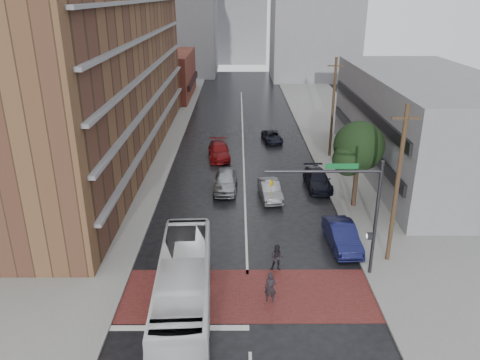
{
  "coord_description": "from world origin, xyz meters",
  "views": [
    {
      "loc": [
        -0.54,
        -21.32,
        15.66
      ],
      "look_at": [
        -0.42,
        8.98,
        3.5
      ],
      "focal_mm": 35.0,
      "sensor_mm": 36.0,
      "label": 1
    }
  ],
  "objects_px": {
    "transit_bus": "(184,287)",
    "car_travel_b": "(270,190)",
    "pedestrian_a": "(270,288)",
    "car_travel_a": "(225,181)",
    "car_parked_mid": "(318,180)",
    "car_parked_far": "(316,176)",
    "suv_travel": "(272,137)",
    "car_parked_near": "(342,236)",
    "pedestrian_b": "(277,258)",
    "car_travel_c": "(219,151)"
  },
  "relations": [
    {
      "from": "car_travel_b",
      "to": "suv_travel",
      "type": "relative_size",
      "value": 1.06
    },
    {
      "from": "car_travel_c",
      "to": "pedestrian_a",
      "type": "bearing_deg",
      "value": -86.77
    },
    {
      "from": "car_travel_c",
      "to": "car_travel_b",
      "type": "bearing_deg",
      "value": -71.19
    },
    {
      "from": "suv_travel",
      "to": "car_parked_mid",
      "type": "height_order",
      "value": "car_parked_mid"
    },
    {
      "from": "pedestrian_b",
      "to": "car_travel_c",
      "type": "relative_size",
      "value": 0.33
    },
    {
      "from": "car_travel_a",
      "to": "car_parked_far",
      "type": "height_order",
      "value": "car_travel_a"
    },
    {
      "from": "suv_travel",
      "to": "car_parked_mid",
      "type": "xyz_separation_m",
      "value": [
        3.01,
        -13.4,
        0.14
      ]
    },
    {
      "from": "pedestrian_a",
      "to": "suv_travel",
      "type": "height_order",
      "value": "pedestrian_a"
    },
    {
      "from": "pedestrian_a",
      "to": "car_travel_a",
      "type": "relative_size",
      "value": 0.37
    },
    {
      "from": "pedestrian_b",
      "to": "car_parked_mid",
      "type": "bearing_deg",
      "value": 78.82
    },
    {
      "from": "transit_bus",
      "to": "car_parked_far",
      "type": "xyz_separation_m",
      "value": [
        9.66,
        17.91,
        -0.87
      ]
    },
    {
      "from": "pedestrian_a",
      "to": "car_travel_a",
      "type": "height_order",
      "value": "pedestrian_a"
    },
    {
      "from": "car_parked_mid",
      "to": "car_travel_b",
      "type": "bearing_deg",
      "value": -153.74
    },
    {
      "from": "suv_travel",
      "to": "car_travel_c",
      "type": "bearing_deg",
      "value": -143.1
    },
    {
      "from": "pedestrian_b",
      "to": "suv_travel",
      "type": "distance_m",
      "value": 26.44
    },
    {
      "from": "car_parked_near",
      "to": "car_parked_mid",
      "type": "distance_m",
      "value": 10.18
    },
    {
      "from": "suv_travel",
      "to": "car_parked_far",
      "type": "height_order",
      "value": "car_parked_far"
    },
    {
      "from": "car_parked_far",
      "to": "pedestrian_a",
      "type": "bearing_deg",
      "value": -108.82
    },
    {
      "from": "pedestrian_b",
      "to": "car_parked_near",
      "type": "distance_m",
      "value": 5.31
    },
    {
      "from": "pedestrian_a",
      "to": "suv_travel",
      "type": "xyz_separation_m",
      "value": [
        2.1,
        29.53,
        -0.31
      ]
    },
    {
      "from": "pedestrian_a",
      "to": "car_travel_b",
      "type": "bearing_deg",
      "value": 95.37
    },
    {
      "from": "transit_bus",
      "to": "car_parked_mid",
      "type": "bearing_deg",
      "value": 57.55
    },
    {
      "from": "car_travel_b",
      "to": "car_parked_far",
      "type": "relative_size",
      "value": 1.08
    },
    {
      "from": "car_travel_b",
      "to": "car_parked_mid",
      "type": "distance_m",
      "value": 4.82
    },
    {
      "from": "transit_bus",
      "to": "car_travel_b",
      "type": "bearing_deg",
      "value": 66.98
    },
    {
      "from": "car_parked_mid",
      "to": "car_parked_far",
      "type": "relative_size",
      "value": 1.21
    },
    {
      "from": "pedestrian_b",
      "to": "car_travel_b",
      "type": "bearing_deg",
      "value": 96.58
    },
    {
      "from": "car_travel_a",
      "to": "car_parked_far",
      "type": "xyz_separation_m",
      "value": [
        7.94,
        1.49,
        -0.14
      ]
    },
    {
      "from": "car_parked_near",
      "to": "transit_bus",
      "type": "bearing_deg",
      "value": -148.4
    },
    {
      "from": "suv_travel",
      "to": "car_travel_a",
      "type": "bearing_deg",
      "value": -116.69
    },
    {
      "from": "pedestrian_b",
      "to": "car_travel_c",
      "type": "distance_m",
      "value": 21.22
    },
    {
      "from": "transit_bus",
      "to": "car_parked_mid",
      "type": "xyz_separation_m",
      "value": [
        9.66,
        17.02,
        -0.85
      ]
    },
    {
      "from": "transit_bus",
      "to": "car_parked_far",
      "type": "height_order",
      "value": "transit_bus"
    },
    {
      "from": "car_parked_near",
      "to": "car_parked_mid",
      "type": "relative_size",
      "value": 0.98
    },
    {
      "from": "car_travel_b",
      "to": "car_parked_near",
      "type": "height_order",
      "value": "car_parked_near"
    },
    {
      "from": "car_parked_mid",
      "to": "car_parked_far",
      "type": "height_order",
      "value": "car_parked_mid"
    },
    {
      "from": "pedestrian_a",
      "to": "car_parked_near",
      "type": "xyz_separation_m",
      "value": [
        5.11,
        5.95,
        -0.1
      ]
    },
    {
      "from": "car_parked_near",
      "to": "car_travel_a",
      "type": "bearing_deg",
      "value": 125.91
    },
    {
      "from": "pedestrian_a",
      "to": "pedestrian_b",
      "type": "xyz_separation_m",
      "value": [
        0.62,
        3.13,
        -0.05
      ]
    },
    {
      "from": "transit_bus",
      "to": "pedestrian_b",
      "type": "relative_size",
      "value": 6.66
    },
    {
      "from": "suv_travel",
      "to": "car_parked_near",
      "type": "relative_size",
      "value": 0.86
    },
    {
      "from": "pedestrian_b",
      "to": "car_travel_b",
      "type": "height_order",
      "value": "pedestrian_b"
    },
    {
      "from": "transit_bus",
      "to": "car_travel_a",
      "type": "relative_size",
      "value": 2.31
    },
    {
      "from": "car_travel_a",
      "to": "car_parked_near",
      "type": "distance_m",
      "value": 12.45
    },
    {
      "from": "transit_bus",
      "to": "car_parked_near",
      "type": "bearing_deg",
      "value": 32.43
    },
    {
      "from": "car_travel_a",
      "to": "suv_travel",
      "type": "bearing_deg",
      "value": 72.19
    },
    {
      "from": "pedestrian_a",
      "to": "car_parked_mid",
      "type": "height_order",
      "value": "pedestrian_a"
    },
    {
      "from": "pedestrian_a",
      "to": "car_travel_a",
      "type": "xyz_separation_m",
      "value": [
        -2.82,
        15.54,
        -0.06
      ]
    },
    {
      "from": "transit_bus",
      "to": "suv_travel",
      "type": "bearing_deg",
      "value": 74.81
    },
    {
      "from": "pedestrian_a",
      "to": "car_parked_far",
      "type": "relative_size",
      "value": 0.44
    }
  ]
}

